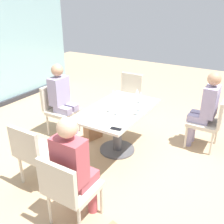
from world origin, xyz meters
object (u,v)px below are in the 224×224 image
object	(u,v)px
chair_front_right	(211,120)
chair_near_window	(58,107)
wine_glass_3	(140,103)
cell_phone_on_table	(116,129)
wine_glass_1	(113,93)
wine_glass_5	(138,106)
dining_table_main	(118,119)
coffee_cup	(101,109)
wine_glass_0	(117,106)
wine_glass_4	(140,95)
person_side_end	(74,166)
wine_glass_6	(110,103)
chair_far_left	(35,151)
wine_glass_2	(137,92)
handbag_1	(93,131)
chair_far_right	(128,93)
person_near_window	(62,97)
person_front_right	(205,107)
chair_side_end	(68,188)

from	to	relation	value
chair_front_right	chair_near_window	bearing A→B (deg)	108.98
wine_glass_3	cell_phone_on_table	world-z (taller)	wine_glass_3
chair_near_window	chair_front_right	world-z (taller)	same
wine_glass_1	wine_glass_5	world-z (taller)	same
dining_table_main	coffee_cup	xyz separation A→B (m)	(-0.24, 0.14, 0.23)
wine_glass_0	wine_glass_4	bearing A→B (deg)	-8.30
person_side_end	wine_glass_0	distance (m)	1.27
chair_front_right	wine_glass_3	xyz separation A→B (m)	(-0.74, 0.89, 0.37)
wine_glass_6	dining_table_main	bearing A→B (deg)	-11.99
chair_far_left	wine_glass_2	world-z (taller)	wine_glass_2
wine_glass_2	handbag_1	world-z (taller)	wine_glass_2
chair_far_right	wine_glass_3	world-z (taller)	wine_glass_3
person_near_window	wine_glass_1	world-z (taller)	person_near_window
wine_glass_1	person_front_right	bearing A→B (deg)	-66.10
chair_side_end	handbag_1	size ratio (longest dim) A/B	2.90
wine_glass_1	wine_glass_5	size ratio (longest dim) A/B	1.00
wine_glass_4	wine_glass_6	world-z (taller)	same
dining_table_main	chair_far_right	size ratio (longest dim) A/B	1.60
person_near_window	chair_far_left	bearing A→B (deg)	-153.15
chair_far_right	wine_glass_0	world-z (taller)	wine_glass_0
chair_far_right	person_front_right	bearing A→B (deg)	-104.29
wine_glass_3	wine_glass_5	bearing A→B (deg)	-167.84
dining_table_main	person_front_right	xyz separation A→B (m)	(0.83, -1.10, 0.15)
cell_phone_on_table	person_near_window	bearing A→B (deg)	59.46
chair_far_left	cell_phone_on_table	world-z (taller)	chair_far_left
wine_glass_5	wine_glass_6	bearing A→B (deg)	105.33
wine_glass_6	chair_near_window	bearing A→B (deg)	82.35
coffee_cup	cell_phone_on_table	distance (m)	0.56
wine_glass_0	wine_glass_2	bearing A→B (deg)	2.09
wine_glass_2	wine_glass_5	size ratio (longest dim) A/B	1.00
wine_glass_4	coffee_cup	distance (m)	0.71
person_near_window	wine_glass_6	world-z (taller)	person_near_window
chair_side_end	chair_near_window	size ratio (longest dim) A/B	1.00
person_side_end	coffee_cup	size ratio (longest dim) A/B	14.00
chair_front_right	chair_far_left	xyz separation A→B (m)	(-2.07, 1.69, 0.00)
handbag_1	dining_table_main	bearing A→B (deg)	-85.13
person_side_end	wine_glass_3	xyz separation A→B (m)	(1.52, -0.00, 0.16)
wine_glass_2	wine_glass_5	distance (m)	0.61
dining_table_main	chair_front_right	distance (m)	1.47
wine_glass_3	person_front_right	bearing A→B (deg)	-46.62
wine_glass_3	wine_glass_5	distance (m)	0.15
person_near_window	cell_phone_on_table	xyz separation A→B (m)	(-0.58, -1.41, 0.03)
chair_front_right	coffee_cup	size ratio (longest dim) A/B	9.67
chair_front_right	wine_glass_4	bearing A→B (deg)	113.69
person_near_window	person_front_right	xyz separation A→B (m)	(0.83, -2.20, 0.00)
wine_glass_2	chair_front_right	bearing A→B (deg)	-73.08
chair_far_right	wine_glass_6	xyz separation A→B (m)	(-1.39, -0.44, 0.37)
wine_glass_1	wine_glass_6	bearing A→B (deg)	-154.58
person_near_window	handbag_1	world-z (taller)	person_near_window
chair_side_end	cell_phone_on_table	world-z (taller)	chair_side_end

